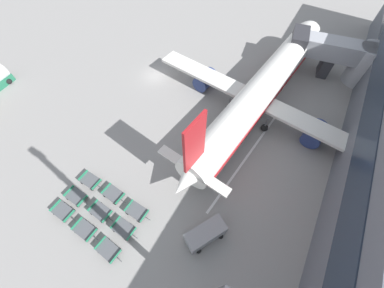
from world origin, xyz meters
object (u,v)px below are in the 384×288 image
Objects in this scene: airplane at (260,92)px; baggage_dolly_row_near_col_c at (109,250)px; baggage_dolly_row_near_col_b at (85,230)px; baggage_dolly_row_near_col_a at (63,211)px; baggage_dolly_row_mid_a_col_a at (77,197)px; baggage_dolly_row_mid_b_col_a at (91,181)px; baggage_dolly_row_mid_a_col_c at (124,229)px; baggage_dolly_row_mid_b_col_c at (137,211)px; baggage_dolly_row_mid_b_col_b at (114,194)px; baggage_dolly_row_mid_a_col_b at (101,212)px; service_van at (206,234)px.

airplane is 12.18× the size of baggage_dolly_row_near_col_c.
baggage_dolly_row_near_col_a is at bearing 175.68° from baggage_dolly_row_near_col_b.
baggage_dolly_row_mid_b_col_a is at bearing 89.76° from baggage_dolly_row_mid_a_col_a.
baggage_dolly_row_mid_a_col_c and baggage_dolly_row_mid_b_col_c have the same top height.
baggage_dolly_row_mid_a_col_a is at bearing 89.32° from baggage_dolly_row_near_col_a.
baggage_dolly_row_near_col_a is 1.00× the size of baggage_dolly_row_mid_a_col_c.
baggage_dolly_row_near_col_b is at bearing -129.55° from baggage_dolly_row_mid_b_col_c.
baggage_dolly_row_near_col_a is 1.00× the size of baggage_dolly_row_mid_a_col_a.
baggage_dolly_row_mid_b_col_c is (7.31, -0.23, 0.00)m from baggage_dolly_row_mid_b_col_a.
baggage_dolly_row_mid_b_col_c is (0.09, 4.78, 0.00)m from baggage_dolly_row_near_col_c.
baggage_dolly_row_near_col_c is 6.20m from baggage_dolly_row_mid_b_col_b.
baggage_dolly_row_mid_b_col_b is at bearing 144.90° from baggage_dolly_row_mid_a_col_c.
baggage_dolly_row_mid_a_col_c is 0.99× the size of baggage_dolly_row_mid_b_col_b.
airplane reaches higher than baggage_dolly_row_near_col_a.
baggage_dolly_row_mid_a_col_b is at bearing -31.95° from baggage_dolly_row_mid_b_col_a.
baggage_dolly_row_mid_a_col_a is 7.25m from baggage_dolly_row_mid_a_col_c.
baggage_dolly_row_mid_b_col_a is (0.03, 4.43, 0.00)m from baggage_dolly_row_near_col_a.
baggage_dolly_row_mid_b_col_c is at bearing 50.45° from baggage_dolly_row_near_col_b.
baggage_dolly_row_near_col_c is at bearing -34.76° from baggage_dolly_row_mid_b_col_a.
baggage_dolly_row_near_col_b is at bearing -148.52° from baggage_dolly_row_mid_a_col_c.
baggage_dolly_row_near_col_b is 1.00× the size of baggage_dolly_row_mid_b_col_a.
baggage_dolly_row_mid_b_col_a is (-13.15, -21.68, -3.03)m from airplane.
baggage_dolly_row_near_col_a is 1.00× the size of baggage_dolly_row_mid_b_col_c.
baggage_dolly_row_near_col_a is 7.28m from baggage_dolly_row_near_col_c.
airplane is at bearing 75.06° from baggage_dolly_row_mid_b_col_c.
baggage_dolly_row_near_col_b is 1.00× the size of baggage_dolly_row_mid_a_col_c.
baggage_dolly_row_mid_a_col_b is at bearing -87.85° from baggage_dolly_row_mid_b_col_b.
baggage_dolly_row_mid_b_col_a is at bearing 145.24° from baggage_dolly_row_near_col_c.
airplane reaches higher than baggage_dolly_row_near_col_b.
baggage_dolly_row_near_col_c is 1.00× the size of baggage_dolly_row_mid_b_col_b.
baggage_dolly_row_mid_a_col_b is at bearing -149.71° from baggage_dolly_row_mid_b_col_c.
baggage_dolly_row_mid_b_col_c is at bearing 88.29° from baggage_dolly_row_mid_a_col_c.
baggage_dolly_row_mid_a_col_a is (-15.35, -3.69, -0.72)m from service_van.
baggage_dolly_row_near_col_b is at bearing -152.83° from service_van.
baggage_dolly_row_near_col_b and baggage_dolly_row_mid_a_col_b have the same top height.
baggage_dolly_row_mid_b_col_c is at bearing -104.94° from airplane.
service_van is 15.42m from baggage_dolly_row_mid_b_col_a.
baggage_dolly_row_mid_a_col_b is at bearing -162.61° from service_van.
baggage_dolly_row_mid_a_col_a is 3.73m from baggage_dolly_row_mid_a_col_b.
airplane is 12.30× the size of baggage_dolly_row_mid_a_col_c.
baggage_dolly_row_near_col_a is (-13.19, -26.12, -3.03)m from airplane.
baggage_dolly_row_mid_a_col_b is (-3.50, 2.69, 0.00)m from baggage_dolly_row_near_col_c.
airplane is at bearing 68.55° from baggage_dolly_row_mid_a_col_b.
service_van is 12.20m from baggage_dolly_row_mid_a_col_b.
airplane is at bearing 61.31° from baggage_dolly_row_mid_a_col_a.
baggage_dolly_row_mid_a_col_b is 1.01× the size of baggage_dolly_row_mid_a_col_c.
service_van is at bearing 17.39° from baggage_dolly_row_mid_a_col_b.
baggage_dolly_row_near_col_a is 4.43m from baggage_dolly_row_mid_b_col_a.
service_van is 1.50× the size of baggage_dolly_row_mid_b_col_c.
baggage_dolly_row_mid_b_col_a is at bearing 178.22° from baggage_dolly_row_mid_b_col_c.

